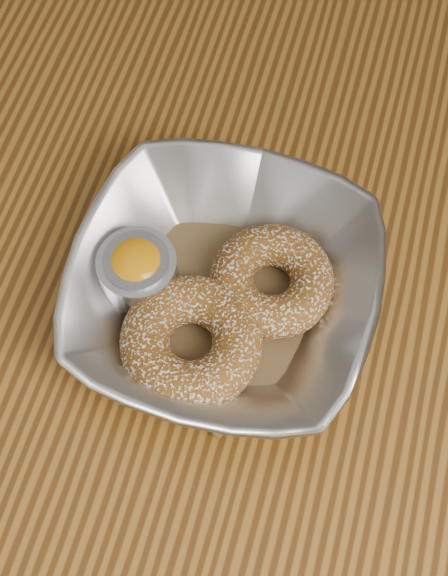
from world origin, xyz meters
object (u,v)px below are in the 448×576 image
(donut_back, at_px, (272,281))
(donut_front, at_px, (191,342))
(serving_bowl, at_px, (224,290))
(ramekin, at_px, (138,272))
(table, at_px, (231,324))

(donut_back, height_order, donut_front, donut_front)
(serving_bowl, bearing_deg, ramekin, -174.72)
(table, relative_size, serving_bowl, 5.57)
(serving_bowl, bearing_deg, donut_front, -103.85)
(serving_bowl, relative_size, donut_front, 2.20)
(donut_back, distance_m, donut_front, 0.07)
(donut_back, height_order, ramekin, ramekin)
(serving_bowl, xyz_separation_m, donut_back, (0.03, 0.02, -0.00))
(table, distance_m, donut_front, 0.15)
(ramekin, bearing_deg, donut_front, -37.44)
(table, relative_size, donut_front, 12.25)
(table, height_order, donut_front, donut_front)
(table, height_order, serving_bowl, serving_bowl)
(table, xyz_separation_m, donut_back, (0.03, -0.01, 0.12))
(donut_front, distance_m, ramekin, 0.06)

